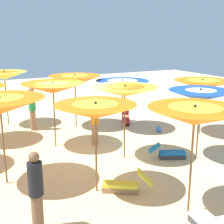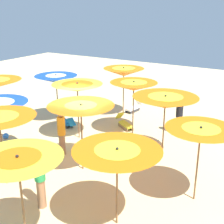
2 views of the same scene
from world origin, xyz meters
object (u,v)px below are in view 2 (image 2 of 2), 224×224
Objects in this scene: beach_umbrella_0 at (124,72)px; beach_ball at (6,136)px; beach_umbrella_10 at (117,156)px; lounger_2 at (125,123)px; beach_umbrella_7 at (81,110)px; beach_umbrella_4 at (77,87)px; lounger_3 at (67,122)px; lounger_1 at (134,108)px; beachgoer_1 at (40,176)px; beachgoer_2 at (179,114)px; beach_umbrella_6 at (165,102)px; beach_umbrella_9 at (201,134)px; beach_umbrella_3 at (134,86)px; beachgoer_0 at (62,132)px; beach_umbrella_11 at (18,164)px; beach_umbrella_1 at (56,79)px.

beach_umbrella_0 reaches higher than beach_ball.
lounger_2 is at bearing 27.10° from beach_umbrella_10.
beach_umbrella_7 is 1.09× the size of beach_umbrella_10.
beach_umbrella_0 is at bearing -3.96° from beach_umbrella_4.
beach_umbrella_7 is 4.75m from beach_ball.
lounger_3 is (-1.25, 2.38, -0.01)m from lounger_2.
lounger_1 is 0.97× the size of lounger_2.
beachgoer_2 is (6.92, -1.48, -0.08)m from beachgoer_1.
beach_umbrella_7 is at bearing 136.92° from beach_umbrella_6.
beach_umbrella_3 is at bearing 47.98° from beach_umbrella_9.
beach_umbrella_10 is at bearing -152.00° from beach_umbrella_0.
beach_umbrella_10 is at bearing 117.17° from beachgoer_0.
beach_umbrella_7 is (-2.16, 2.02, -0.03)m from beach_umbrella_6.
beach_umbrella_0 is at bearing 116.84° from beachgoer_1.
beach_umbrella_9 is (-1.91, -1.78, -0.09)m from beach_umbrella_6.
beach_umbrella_10 is 4.52m from beachgoer_0.
lounger_1 is at bearing 13.51° from beach_umbrella_11.
beach_umbrella_6 is (-1.51, -2.00, 0.03)m from beach_umbrella_3.
beach_umbrella_7 is at bearing -170.23° from beachgoer_2.
lounger_2 is at bearing -29.15° from beach_umbrella_4.
beachgoer_1 is (-5.97, -0.26, -1.15)m from beach_umbrella_3.
beach_umbrella_6 is at bearing -162.39° from lounger_3.
lounger_2 reaches higher than lounger_1.
beach_umbrella_10 reaches higher than beachgoer_1.
beach_umbrella_7 is 3.82m from beach_umbrella_11.
beachgoer_1 is (-2.55, 3.53, -1.09)m from beach_umbrella_9.
beach_umbrella_1 is 0.95× the size of beach_umbrella_11.
lounger_1 is (2.63, 1.32, -1.92)m from beach_umbrella_3.
lounger_3 is at bearing -28.58° from beach_ball.
lounger_1 is at bearing 91.89° from beachgoer_2.
beachgoer_1 reaches higher than beachgoer_2.
beach_umbrella_7 reaches higher than beach_umbrella_9.
beach_ball is at bearing -18.50° from lounger_1.
beach_umbrella_9 is 1.92× the size of lounger_1.
beach_umbrella_6 is 5.89m from beach_umbrella_11.
beachgoer_0 is (-1.64, 3.36, -1.27)m from beach_umbrella_6.
beach_umbrella_4 is 5.64m from beach_umbrella_10.
beach_umbrella_1 is at bearing 135.41° from beachgoer_2.
beach_umbrella_4 reaches higher than beach_umbrella_3.
beach_umbrella_4 is 1.43× the size of beachgoer_0.
lounger_2 is at bearing 8.32° from beach_umbrella_7.
beachgoer_2 is at bearing 69.53° from lounger_1.
beach_umbrella_6 is 1.11× the size of beach_umbrella_10.
beach_umbrella_11 is (-5.71, -2.79, -0.00)m from beach_umbrella_4.
beach_umbrella_3 is 2.36m from beach_umbrella_4.
beachgoer_0 is at bearing 173.60° from beachgoer_2.
beach_umbrella_0 is 3.70m from lounger_3.
beach_umbrella_6 reaches higher than beachgoer_1.
beach_umbrella_7 reaches higher than beach_ball.
beach_umbrella_10 is (-4.96, -6.19, -0.14)m from beach_umbrella_1.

